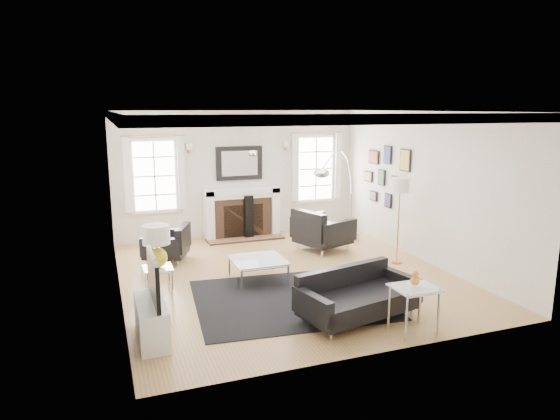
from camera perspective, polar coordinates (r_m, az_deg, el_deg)
name	(u,v)px	position (r m, az deg, el deg)	size (l,w,h in m)	color
floor	(286,275)	(8.75, 0.73, -7.47)	(6.00, 6.00, 0.00)	olive
back_wall	(239,174)	(11.22, -4.71, 4.11)	(5.50, 0.04, 2.80)	silver
front_wall	(381,240)	(5.75, 11.43, -3.34)	(5.50, 0.04, 2.80)	silver
left_wall	(115,207)	(7.87, -18.33, 0.32)	(0.04, 6.00, 2.80)	silver
right_wall	(424,187)	(9.70, 16.13, 2.51)	(0.04, 6.00, 2.80)	silver
ceiling	(287,111)	(8.27, 0.78, 11.20)	(5.50, 6.00, 0.02)	white
crown_molding	(287,115)	(8.27, 0.78, 10.78)	(5.50, 6.00, 0.12)	white
fireplace	(242,213)	(11.16, -4.35, -0.39)	(1.70, 0.69, 1.11)	white
mantel_mirror	(239,163)	(11.14, -4.67, 5.35)	(1.05, 0.07, 0.75)	black
window_left	(155,176)	(10.82, -14.14, 3.83)	(1.24, 0.15, 1.62)	white
window_right	(316,168)	(11.78, 4.09, 4.77)	(1.24, 0.15, 1.62)	white
gallery_wall	(386,172)	(10.73, 11.97, 4.27)	(0.04, 1.73, 1.29)	black
tv_unit	(152,315)	(6.56, -14.44, -11.50)	(0.35, 1.00, 1.09)	white
area_rug	(290,299)	(7.71, 1.11, -10.13)	(2.82, 2.35, 0.01)	black
sofa	(356,297)	(7.05, 8.65, -9.81)	(1.83, 1.12, 0.56)	black
armchair_left	(169,245)	(9.66, -12.56, -3.92)	(1.01, 1.07, 0.57)	black
armchair_right	(320,231)	(10.18, 4.64, -2.45)	(1.21, 1.28, 0.70)	black
coffee_table	(258,261)	(8.36, -2.54, -5.85)	(0.87, 0.87, 0.38)	silver
side_table_left	(158,274)	(7.89, -13.76, -7.07)	(0.43, 0.43, 0.48)	silver
nesting_table	(414,296)	(6.70, 15.08, -9.45)	(0.56, 0.47, 0.62)	silver
gourd_lamp	(157,243)	(7.75, -13.93, -3.71)	(0.41, 0.41, 0.66)	gold
orange_vase	(415,279)	(6.63, 15.18, -7.63)	(0.12, 0.12, 0.19)	orange
arc_floor_lamp	(338,194)	(10.20, 6.61, 1.79)	(1.48, 1.37, 2.09)	silver
stick_floor_lamp	(400,190)	(9.36, 13.56, 2.28)	(0.33, 0.33, 1.61)	#BC8241
speaker_tower	(248,217)	(11.07, -3.67, -0.80)	(0.19, 0.19, 0.97)	black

